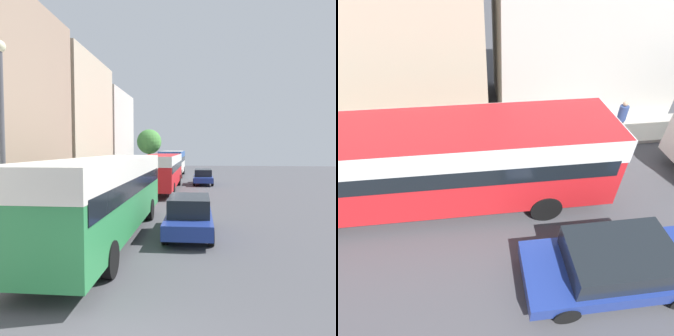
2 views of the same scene
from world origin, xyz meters
The scene contains 4 objects.
building_end_row centered at (-8.84, 29.51, 4.59)m, with size 5.27×8.59×9.19m.
bus_following centered at (-1.56, 22.48, 1.89)m, with size 2.62×11.33×2.89m.
car_far_curb centered at (1.82, 27.17, 0.75)m, with size 1.86×4.53×1.44m.
pedestrian_walking_away centered at (-4.59, 30.28, 0.99)m, with size 0.38×0.38×1.65m.
Camera 2 is at (4.89, 24.13, 6.69)m, focal length 28.00 mm.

